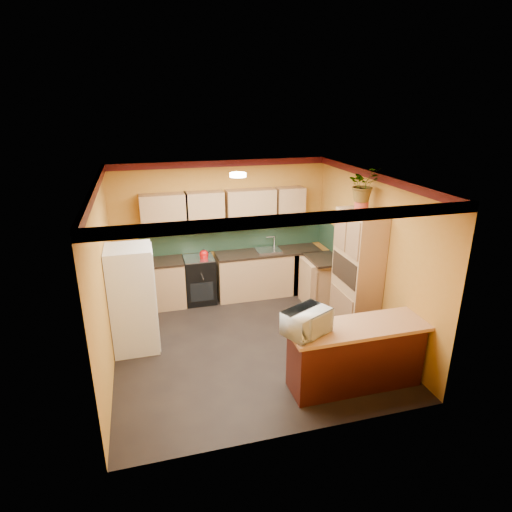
# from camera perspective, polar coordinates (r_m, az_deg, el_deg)

# --- Properties ---
(room_shell) EXTENTS (4.24, 4.24, 2.72)m
(room_shell) POSITION_cam_1_polar(r_m,az_deg,el_deg) (6.58, -1.55, 5.42)
(room_shell) COLOR black
(room_shell) RESTS_ON ground
(base_cabinets_back) EXTENTS (3.65, 0.60, 0.88)m
(base_cabinets_back) POSITION_cam_1_polar(r_m,az_deg,el_deg) (8.53, -3.37, -2.82)
(base_cabinets_back) COLOR tan
(base_cabinets_back) RESTS_ON ground
(countertop_back) EXTENTS (3.65, 0.62, 0.04)m
(countertop_back) POSITION_cam_1_polar(r_m,az_deg,el_deg) (8.36, -3.44, 0.08)
(countertop_back) COLOR black
(countertop_back) RESTS_ON base_cabinets_back
(stove) EXTENTS (0.58, 0.58, 0.91)m
(stove) POSITION_cam_1_polar(r_m,az_deg,el_deg) (8.43, -7.54, -3.14)
(stove) COLOR black
(stove) RESTS_ON ground
(kettle) EXTENTS (0.19, 0.19, 0.18)m
(kettle) POSITION_cam_1_polar(r_m,az_deg,el_deg) (8.20, -6.97, 0.30)
(kettle) COLOR #B90C0C
(kettle) RESTS_ON stove
(sink) EXTENTS (0.48, 0.40, 0.03)m
(sink) POSITION_cam_1_polar(r_m,az_deg,el_deg) (8.53, 1.65, 0.77)
(sink) COLOR silver
(sink) RESTS_ON countertop_back
(base_cabinets_right) EXTENTS (0.60, 0.80, 0.88)m
(base_cabinets_right) POSITION_cam_1_polar(r_m,az_deg,el_deg) (8.43, 9.01, -3.34)
(base_cabinets_right) COLOR tan
(base_cabinets_right) RESTS_ON ground
(countertop_right) EXTENTS (0.62, 0.80, 0.04)m
(countertop_right) POSITION_cam_1_polar(r_m,az_deg,el_deg) (8.26, 9.18, -0.41)
(countertop_right) COLOR black
(countertop_right) RESTS_ON base_cabinets_right
(fridge) EXTENTS (0.68, 0.66, 1.70)m
(fridge) POSITION_cam_1_polar(r_m,az_deg,el_deg) (6.92, -16.11, -5.55)
(fridge) COLOR white
(fridge) RESTS_ON ground
(pantry) EXTENTS (0.48, 0.90, 2.10)m
(pantry) POSITION_cam_1_polar(r_m,az_deg,el_deg) (7.26, 13.32, -2.33)
(pantry) COLOR tan
(pantry) RESTS_ON ground
(fern_pot) EXTENTS (0.22, 0.22, 0.16)m
(fern_pot) POSITION_cam_1_polar(r_m,az_deg,el_deg) (6.97, 13.86, 6.45)
(fern_pot) COLOR #AE3A2A
(fern_pot) RESTS_ON pantry
(fern) EXTENTS (0.56, 0.51, 0.54)m
(fern) POSITION_cam_1_polar(r_m,az_deg,el_deg) (6.90, 14.10, 9.26)
(fern) COLOR tan
(fern) RESTS_ON fern_pot
(breakfast_bar) EXTENTS (1.80, 0.55, 0.88)m
(breakfast_bar) POSITION_cam_1_polar(r_m,az_deg,el_deg) (6.16, 13.07, -13.01)
(breakfast_bar) COLOR #461210
(breakfast_bar) RESTS_ON ground
(bar_top) EXTENTS (1.90, 0.65, 0.05)m
(bar_top) POSITION_cam_1_polar(r_m,az_deg,el_deg) (5.93, 13.43, -9.22)
(bar_top) COLOR tan
(bar_top) RESTS_ON breakfast_bar
(microwave) EXTENTS (0.71, 0.62, 0.33)m
(microwave) POSITION_cam_1_polar(r_m,az_deg,el_deg) (5.54, 6.77, -8.71)
(microwave) COLOR white
(microwave) RESTS_ON bar_top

